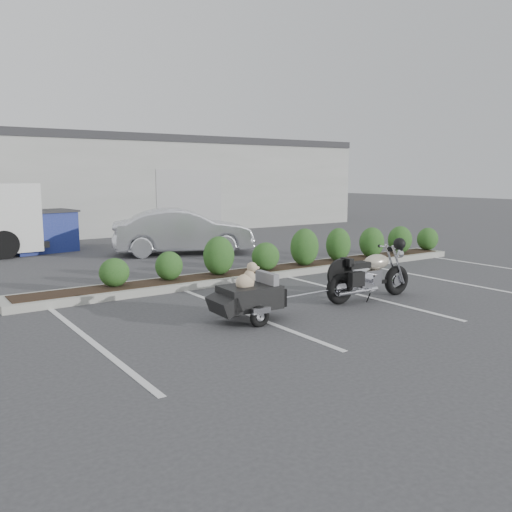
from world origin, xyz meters
TOP-DOWN VIEW (x-y plane):
  - ground at (0.00, 0.00)m, footprint 90.00×90.00m
  - planter_kerb at (1.00, 2.20)m, footprint 12.00×1.00m
  - building at (0.00, 17.00)m, footprint 26.00×10.00m
  - motorcycle at (1.08, -0.97)m, footprint 2.08×0.70m
  - pet_trailer at (-1.70, -0.95)m, footprint 1.66×0.93m
  - sedan at (0.90, 6.52)m, footprint 4.40×2.85m
  - dumpster at (-2.52, 9.45)m, footprint 2.16×1.66m

SIDE VIEW (x-z plane):
  - ground at x=0.00m, z-range 0.00..0.00m
  - planter_kerb at x=1.00m, z-range 0.00..0.15m
  - pet_trailer at x=-1.70m, z-range -0.08..0.91m
  - motorcycle at x=1.08m, z-range -0.12..1.08m
  - dumpster at x=-2.52m, z-range 0.01..1.30m
  - sedan at x=0.90m, z-range 0.00..1.37m
  - building at x=0.00m, z-range 0.00..4.00m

